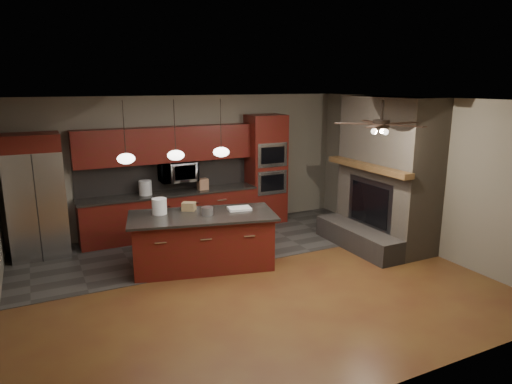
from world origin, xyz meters
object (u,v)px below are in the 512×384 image
white_bucket (159,206)px  cardboard_box (189,206)px  oven_tower (266,169)px  kitchen_island (203,240)px  counter_bucket (145,188)px  paint_can (207,211)px  paint_tray (239,208)px  microwave (178,172)px  counter_box (203,184)px  refrigerator (36,196)px

white_bucket → cardboard_box: 0.51m
cardboard_box → oven_tower: bearing=67.8°
oven_tower → kitchen_island: (-2.15, -1.85, -0.73)m
counter_bucket → cardboard_box: bearing=-75.6°
paint_can → paint_tray: paint_can is taller
paint_tray → microwave: bearing=114.6°
microwave → white_bucket: microwave is taller
kitchen_island → counter_box: size_ratio=11.45×
counter_box → paint_can: bearing=-111.1°
oven_tower → microwave: oven_tower is taller
oven_tower → white_bucket: (-2.77, -1.51, -0.14)m
oven_tower → white_bucket: size_ratio=9.06×
cardboard_box → refrigerator: bearing=-177.7°
microwave → refrigerator: refrigerator is taller
refrigerator → cardboard_box: refrigerator is taller
refrigerator → white_bucket: 2.32m
paint_can → counter_box: (0.59, 1.87, 0.03)m
kitchen_island → cardboard_box: 0.63m
kitchen_island → counter_bucket: bearing=118.6°
microwave → kitchen_island: microwave is taller
microwave → paint_can: 2.00m
paint_can → counter_box: counter_box is taller
counter_box → counter_bucket: bearing=174.0°
kitchen_island → cardboard_box: bearing=122.7°
oven_tower → cardboard_box: (-2.27, -1.52, -0.20)m
white_bucket → paint_can: 0.80m
refrigerator → white_bucket: refrigerator is taller
white_bucket → paint_tray: white_bucket is taller
kitchen_island → paint_tray: (0.68, -0.00, 0.47)m
kitchen_island → counter_box: (0.66, 1.81, 0.55)m
counter_bucket → refrigerator: bearing=-177.6°
paint_tray → cardboard_box: size_ratio=1.74×
refrigerator → counter_bucket: size_ratio=7.74×
kitchen_island → counter_bucket: 2.01m
paint_tray → counter_bucket: (-1.19, 1.86, 0.10)m
microwave → counter_bucket: microwave is taller
kitchen_island → counter_box: counter_box is taller
kitchen_island → white_bucket: bearing=164.4°
kitchen_island → paint_can: bearing=-26.6°
refrigerator → kitchen_island: (2.44, -1.78, -0.64)m
white_bucket → counter_box: white_bucket is taller
white_bucket → cardboard_box: bearing=-1.0°
white_bucket → cardboard_box: white_bucket is taller
refrigerator → paint_can: bearing=-36.1°
kitchen_island → white_bucket: white_bucket is taller
paint_can → counter_box: size_ratio=0.86×
oven_tower → cardboard_box: bearing=-146.3°
kitchen_island → counter_bucket: size_ratio=9.10×
refrigerator → paint_can: refrigerator is taller
oven_tower → kitchen_island: bearing=-139.3°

